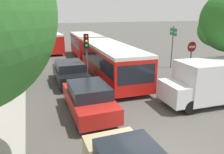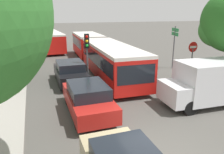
{
  "view_description": "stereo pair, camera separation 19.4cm",
  "coord_description": "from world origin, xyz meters",
  "px_view_note": "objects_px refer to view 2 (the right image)",
  "views": [
    {
      "loc": [
        -3.99,
        -5.34,
        4.7
      ],
      "look_at": [
        0.2,
        5.68,
        1.2
      ],
      "focal_mm": 35.0,
      "sensor_mm": 36.0,
      "label": 1
    },
    {
      "loc": [
        -3.81,
        -5.41,
        4.7
      ],
      "look_at": [
        0.2,
        5.68,
        1.2
      ],
      "focal_mm": 35.0,
      "sensor_mm": 36.0,
      "label": 2
    }
  ],
  "objects_px": {
    "city_bus_rear": "(49,39)",
    "no_entry_sign": "(192,56)",
    "queued_car_black": "(70,72)",
    "tree_left_mid": "(2,3)",
    "traffic_light": "(87,48)",
    "queued_car_red": "(88,98)",
    "direction_sign_post": "(174,39)",
    "tree_left_far": "(15,10)",
    "tree_left_distant": "(16,12)",
    "articulated_bus": "(99,51)",
    "white_van": "(212,81)"
  },
  "relations": [
    {
      "from": "traffic_light",
      "to": "direction_sign_post",
      "type": "relative_size",
      "value": 0.94
    },
    {
      "from": "traffic_light",
      "to": "direction_sign_post",
      "type": "distance_m",
      "value": 8.29
    },
    {
      "from": "white_van",
      "to": "tree_left_mid",
      "type": "bearing_deg",
      "value": -33.26
    },
    {
      "from": "traffic_light",
      "to": "tree_left_mid",
      "type": "height_order",
      "value": "tree_left_mid"
    },
    {
      "from": "queued_car_black",
      "to": "direction_sign_post",
      "type": "xyz_separation_m",
      "value": [
        9.07,
        1.13,
        1.79
      ]
    },
    {
      "from": "traffic_light",
      "to": "tree_left_distant",
      "type": "height_order",
      "value": "tree_left_distant"
    },
    {
      "from": "city_bus_rear",
      "to": "queued_car_black",
      "type": "distance_m",
      "value": 15.27
    },
    {
      "from": "queued_car_black",
      "to": "traffic_light",
      "type": "height_order",
      "value": "traffic_light"
    },
    {
      "from": "no_entry_sign",
      "to": "tree_left_distant",
      "type": "distance_m",
      "value": 24.23
    },
    {
      "from": "tree_left_mid",
      "to": "tree_left_far",
      "type": "relative_size",
      "value": 1.19
    },
    {
      "from": "queued_car_red",
      "to": "direction_sign_post",
      "type": "distance_m",
      "value": 11.13
    },
    {
      "from": "no_entry_sign",
      "to": "direction_sign_post",
      "type": "xyz_separation_m",
      "value": [
        1.21,
        3.81,
        0.68
      ]
    },
    {
      "from": "articulated_bus",
      "to": "tree_left_mid",
      "type": "distance_m",
      "value": 8.35
    },
    {
      "from": "no_entry_sign",
      "to": "tree_left_far",
      "type": "bearing_deg",
      "value": -135.32
    },
    {
      "from": "articulated_bus",
      "to": "queued_car_black",
      "type": "height_order",
      "value": "articulated_bus"
    },
    {
      "from": "queued_car_black",
      "to": "tree_left_mid",
      "type": "distance_m",
      "value": 6.08
    },
    {
      "from": "queued_car_black",
      "to": "white_van",
      "type": "height_order",
      "value": "white_van"
    },
    {
      "from": "articulated_bus",
      "to": "direction_sign_post",
      "type": "bearing_deg",
      "value": 68.84
    },
    {
      "from": "no_entry_sign",
      "to": "tree_left_far",
      "type": "height_order",
      "value": "tree_left_far"
    },
    {
      "from": "city_bus_rear",
      "to": "tree_left_distant",
      "type": "xyz_separation_m",
      "value": [
        -3.76,
        3.02,
        3.4
      ]
    },
    {
      "from": "queued_car_red",
      "to": "direction_sign_post",
      "type": "bearing_deg",
      "value": -55.18
    },
    {
      "from": "queued_car_red",
      "to": "tree_left_mid",
      "type": "relative_size",
      "value": 0.53
    },
    {
      "from": "direction_sign_post",
      "to": "tree_left_mid",
      "type": "height_order",
      "value": "tree_left_mid"
    },
    {
      "from": "direction_sign_post",
      "to": "tree_left_far",
      "type": "height_order",
      "value": "tree_left_far"
    },
    {
      "from": "no_entry_sign",
      "to": "tree_left_distant",
      "type": "xyz_separation_m",
      "value": [
        -11.83,
        20.95,
        2.89
      ]
    },
    {
      "from": "direction_sign_post",
      "to": "city_bus_rear",
      "type": "bearing_deg",
      "value": -41.85
    },
    {
      "from": "white_van",
      "to": "no_entry_sign",
      "type": "height_order",
      "value": "no_entry_sign"
    },
    {
      "from": "queued_car_red",
      "to": "tree_left_far",
      "type": "relative_size",
      "value": 0.63
    },
    {
      "from": "city_bus_rear",
      "to": "queued_car_red",
      "type": "height_order",
      "value": "city_bus_rear"
    },
    {
      "from": "articulated_bus",
      "to": "no_entry_sign",
      "type": "bearing_deg",
      "value": 38.74
    },
    {
      "from": "articulated_bus",
      "to": "city_bus_rear",
      "type": "distance_m",
      "value": 12.02
    },
    {
      "from": "city_bus_rear",
      "to": "no_entry_sign",
      "type": "distance_m",
      "value": 19.67
    },
    {
      "from": "white_van",
      "to": "direction_sign_post",
      "type": "height_order",
      "value": "direction_sign_post"
    },
    {
      "from": "tree_left_mid",
      "to": "queued_car_black",
      "type": "bearing_deg",
      "value": -20.11
    },
    {
      "from": "articulated_bus",
      "to": "tree_left_distant",
      "type": "distance_m",
      "value": 16.56
    },
    {
      "from": "articulated_bus",
      "to": "queued_car_red",
      "type": "bearing_deg",
      "value": -17.36
    },
    {
      "from": "traffic_light",
      "to": "tree_left_distant",
      "type": "bearing_deg",
      "value": -154.04
    },
    {
      "from": "white_van",
      "to": "articulated_bus",
      "type": "bearing_deg",
      "value": -68.92
    },
    {
      "from": "white_van",
      "to": "tree_left_distant",
      "type": "xyz_separation_m",
      "value": [
        -10.35,
        24.42,
        3.52
      ]
    },
    {
      "from": "articulated_bus",
      "to": "traffic_light",
      "type": "bearing_deg",
      "value": -22.72
    },
    {
      "from": "direction_sign_post",
      "to": "tree_left_far",
      "type": "distance_m",
      "value": 14.93
    },
    {
      "from": "no_entry_sign",
      "to": "direction_sign_post",
      "type": "relative_size",
      "value": 0.78
    },
    {
      "from": "city_bus_rear",
      "to": "tree_left_distant",
      "type": "relative_size",
      "value": 1.52
    },
    {
      "from": "direction_sign_post",
      "to": "tree_left_mid",
      "type": "xyz_separation_m",
      "value": [
        -12.89,
        0.27,
        2.73
      ]
    },
    {
      "from": "tree_left_far",
      "to": "tree_left_distant",
      "type": "distance_m",
      "value": 9.46
    },
    {
      "from": "queued_car_red",
      "to": "white_van",
      "type": "height_order",
      "value": "white_van"
    },
    {
      "from": "no_entry_sign",
      "to": "tree_left_distant",
      "type": "height_order",
      "value": "tree_left_distant"
    },
    {
      "from": "no_entry_sign",
      "to": "tree_left_far",
      "type": "relative_size",
      "value": 0.41
    },
    {
      "from": "articulated_bus",
      "to": "tree_left_distant",
      "type": "height_order",
      "value": "tree_left_distant"
    },
    {
      "from": "city_bus_rear",
      "to": "traffic_light",
      "type": "height_order",
      "value": "traffic_light"
    }
  ]
}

